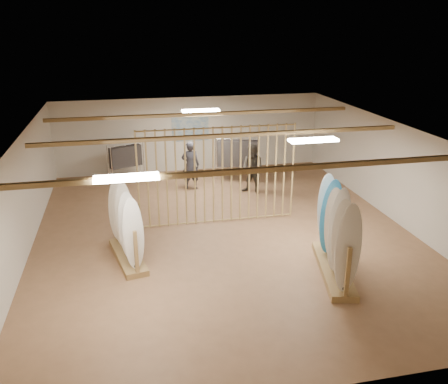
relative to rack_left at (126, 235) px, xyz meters
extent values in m
plane|color=#8F6645|center=(2.60, 0.96, -0.65)|extent=(12.00, 12.00, 0.00)
plane|color=gray|center=(2.60, 0.96, 2.15)|extent=(12.00, 12.00, 0.00)
plane|color=beige|center=(2.60, 6.96, 0.75)|extent=(12.00, 0.00, 12.00)
plane|color=beige|center=(2.60, -5.04, 0.75)|extent=(12.00, 0.00, 12.00)
plane|color=beige|center=(-2.40, 0.96, 0.75)|extent=(0.00, 12.00, 12.00)
plane|color=beige|center=(7.60, 0.96, 0.75)|extent=(0.00, 12.00, 12.00)
cube|color=#9C7B47|center=(2.60, 0.96, 2.07)|extent=(9.50, 6.12, 0.10)
cube|color=white|center=(2.60, 0.96, 2.09)|extent=(1.20, 0.35, 0.06)
cylinder|color=tan|center=(0.40, 1.76, 0.75)|extent=(0.05, 0.05, 2.78)
cylinder|color=tan|center=(0.66, 1.76, 0.75)|extent=(0.05, 0.05, 2.78)
cylinder|color=tan|center=(0.92, 1.76, 0.75)|extent=(0.05, 0.05, 2.78)
cylinder|color=tan|center=(1.18, 1.76, 0.75)|extent=(0.05, 0.05, 2.78)
cylinder|color=tan|center=(1.44, 1.76, 0.75)|extent=(0.05, 0.05, 2.78)
cylinder|color=tan|center=(1.69, 1.76, 0.75)|extent=(0.05, 0.05, 2.78)
cylinder|color=tan|center=(1.95, 1.76, 0.75)|extent=(0.05, 0.05, 2.78)
cylinder|color=tan|center=(2.21, 1.76, 0.75)|extent=(0.05, 0.05, 2.78)
cylinder|color=tan|center=(2.47, 1.76, 0.75)|extent=(0.05, 0.05, 2.78)
cylinder|color=tan|center=(2.73, 1.76, 0.75)|extent=(0.05, 0.05, 2.78)
cylinder|color=tan|center=(2.99, 1.76, 0.75)|extent=(0.05, 0.05, 2.78)
cylinder|color=tan|center=(3.25, 1.76, 0.75)|extent=(0.05, 0.05, 2.78)
cylinder|color=tan|center=(3.51, 1.76, 0.75)|extent=(0.05, 0.05, 2.78)
cylinder|color=tan|center=(3.76, 1.76, 0.75)|extent=(0.05, 0.05, 2.78)
cylinder|color=tan|center=(4.02, 1.76, 0.75)|extent=(0.05, 0.05, 2.78)
cylinder|color=tan|center=(4.28, 1.76, 0.75)|extent=(0.05, 0.05, 2.78)
cylinder|color=tan|center=(4.54, 1.76, 0.75)|extent=(0.05, 0.05, 2.78)
cylinder|color=tan|center=(4.80, 1.76, 0.75)|extent=(0.05, 0.05, 2.78)
cube|color=#2D639E|center=(2.60, 6.94, 0.95)|extent=(1.40, 0.03, 0.90)
cube|color=#9C7B47|center=(0.00, 0.00, -0.58)|extent=(0.92, 2.08, 0.14)
cylinder|color=black|center=(0.00, 0.00, 0.31)|extent=(0.40, 1.93, 0.01)
ellipsoid|color=white|center=(0.16, -0.79, 0.38)|extent=(0.46, 0.15, 1.78)
ellipsoid|color=white|center=(0.08, -0.40, 0.38)|extent=(0.46, 0.15, 1.78)
ellipsoid|color=silver|center=(0.00, 0.00, 0.38)|extent=(0.46, 0.15, 1.78)
ellipsoid|color=silver|center=(-0.08, 0.40, 0.38)|extent=(0.46, 0.15, 1.78)
ellipsoid|color=silver|center=(-0.16, 0.79, 0.38)|extent=(0.46, 0.15, 1.78)
cube|color=#9C7B47|center=(4.61, -1.65, -0.58)|extent=(1.15, 2.64, 0.16)
cylinder|color=black|center=(4.61, -1.65, 0.39)|extent=(0.60, 2.47, 0.01)
ellipsoid|color=silver|center=(4.36, -2.71, 0.46)|extent=(0.50, 0.18, 1.93)
ellipsoid|color=silver|center=(4.46, -2.28, 0.46)|extent=(0.50, 0.18, 1.93)
ellipsoid|color=white|center=(4.56, -1.86, 0.46)|extent=(0.50, 0.18, 1.93)
ellipsoid|color=silver|center=(4.66, -1.44, 0.46)|extent=(0.50, 0.18, 1.93)
ellipsoid|color=#2D8CD1|center=(4.76, -1.01, 0.46)|extent=(0.50, 0.18, 1.93)
ellipsoid|color=white|center=(4.86, -0.59, 0.46)|extent=(0.50, 0.18, 1.93)
cylinder|color=silver|center=(0.13, 6.28, 0.63)|extent=(1.15, 0.52, 0.03)
cube|color=black|center=(0.13, 6.28, 0.21)|extent=(1.18, 0.74, 0.75)
cylinder|color=silver|center=(0.13, 6.28, 0.01)|extent=(0.03, 0.03, 1.33)
cylinder|color=silver|center=(4.01, 5.14, 0.91)|extent=(1.45, 0.48, 0.03)
cube|color=black|center=(4.01, 5.14, 0.40)|extent=(1.45, 0.78, 0.92)
cylinder|color=silver|center=(4.01, 5.14, 0.16)|extent=(0.03, 0.03, 1.62)
imported|color=#27282F|center=(2.27, 4.77, 0.29)|extent=(0.78, 0.62, 1.90)
imported|color=#332F27|center=(4.22, 3.87, 0.30)|extent=(1.16, 1.14, 1.90)
camera|label=1|loc=(0.09, -10.53, 4.83)|focal=38.00mm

